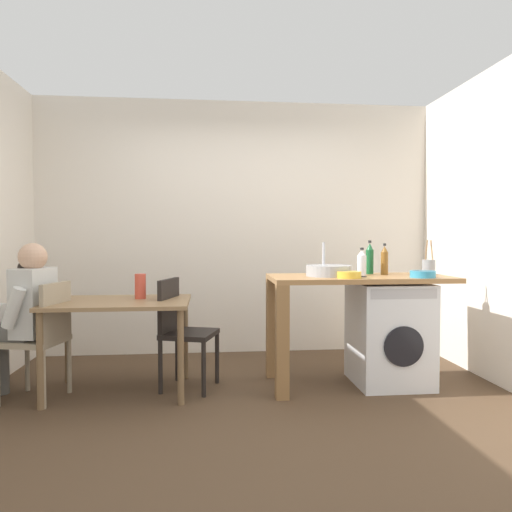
# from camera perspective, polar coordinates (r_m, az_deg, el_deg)

# --- Properties ---
(ground_plane) EXTENTS (5.46, 5.46, 0.00)m
(ground_plane) POSITION_cam_1_polar(r_m,az_deg,el_deg) (3.59, -0.56, -17.95)
(ground_plane) COLOR #4C3826
(wall_back) EXTENTS (4.60, 0.10, 2.70)m
(wall_back) POSITION_cam_1_polar(r_m,az_deg,el_deg) (5.12, -2.33, 3.45)
(wall_back) COLOR silver
(wall_back) RESTS_ON ground_plane
(dining_table) EXTENTS (1.10, 0.76, 0.74)m
(dining_table) POSITION_cam_1_polar(r_m,az_deg,el_deg) (3.92, -16.21, -6.60)
(dining_table) COLOR olive
(dining_table) RESTS_ON ground_plane
(chair_person_seat) EXTENTS (0.48, 0.48, 0.90)m
(chair_person_seat) POSITION_cam_1_polar(r_m,az_deg,el_deg) (3.97, -24.38, -8.59)
(chair_person_seat) COLOR gray
(chair_person_seat) RESTS_ON ground_plane
(chair_opposite) EXTENTS (0.50, 0.50, 0.90)m
(chair_opposite) POSITION_cam_1_polar(r_m,az_deg,el_deg) (3.96, -9.09, -8.45)
(chair_opposite) COLOR black
(chair_opposite) RESTS_ON ground_plane
(seated_person) EXTENTS (0.54, 0.54, 1.20)m
(seated_person) POSITION_cam_1_polar(r_m,az_deg,el_deg) (4.03, -26.38, -6.11)
(seated_person) COLOR #595651
(seated_person) RESTS_ON ground_plane
(kitchen_counter) EXTENTS (1.50, 0.68, 0.92)m
(kitchen_counter) POSITION_cam_1_polar(r_m,az_deg,el_deg) (3.99, 9.52, -4.68)
(kitchen_counter) COLOR #9E7042
(kitchen_counter) RESTS_ON ground_plane
(washing_machine) EXTENTS (0.60, 0.61, 0.86)m
(washing_machine) POSITION_cam_1_polar(r_m,az_deg,el_deg) (4.19, 15.83, -8.99)
(washing_machine) COLOR silver
(washing_machine) RESTS_ON ground_plane
(sink_basin) EXTENTS (0.38, 0.38, 0.09)m
(sink_basin) POSITION_cam_1_polar(r_m,az_deg,el_deg) (3.96, 8.82, -1.77)
(sink_basin) COLOR #9EA0A5
(sink_basin) RESTS_ON kitchen_counter
(tap) EXTENTS (0.02, 0.02, 0.28)m
(tap) POSITION_cam_1_polar(r_m,az_deg,el_deg) (4.13, 8.20, -0.29)
(tap) COLOR #B2B2B7
(tap) RESTS_ON kitchen_counter
(bottle_tall_green) EXTENTS (0.08, 0.08, 0.24)m
(bottle_tall_green) POSITION_cam_1_polar(r_m,az_deg,el_deg) (4.11, 12.70, -0.80)
(bottle_tall_green) COLOR silver
(bottle_tall_green) RESTS_ON kitchen_counter
(bottle_squat_brown) EXTENTS (0.07, 0.07, 0.30)m
(bottle_squat_brown) POSITION_cam_1_polar(r_m,az_deg,el_deg) (4.26, 13.62, -0.34)
(bottle_squat_brown) COLOR #19592D
(bottle_squat_brown) RESTS_ON kitchen_counter
(bottle_clear_small) EXTENTS (0.06, 0.06, 0.27)m
(bottle_clear_small) POSITION_cam_1_polar(r_m,az_deg,el_deg) (4.20, 15.31, -0.54)
(bottle_clear_small) COLOR brown
(bottle_clear_small) RESTS_ON kitchen_counter
(mixing_bowl) EXTENTS (0.19, 0.19, 0.05)m
(mixing_bowl) POSITION_cam_1_polar(r_m,az_deg,el_deg) (3.80, 11.23, -2.19)
(mixing_bowl) COLOR gold
(mixing_bowl) RESTS_ON kitchen_counter
(utensil_crock) EXTENTS (0.11, 0.11, 0.30)m
(utensil_crock) POSITION_cam_1_polar(r_m,az_deg,el_deg) (4.32, 20.20, -1.23)
(utensil_crock) COLOR gray
(utensil_crock) RESTS_ON kitchen_counter
(colander) EXTENTS (0.20, 0.20, 0.06)m
(colander) POSITION_cam_1_polar(r_m,az_deg,el_deg) (4.00, 19.56, -2.04)
(colander) COLOR teal
(colander) RESTS_ON kitchen_counter
(vase) EXTENTS (0.09, 0.09, 0.20)m
(vase) POSITION_cam_1_polar(r_m,az_deg,el_deg) (3.97, -13.85, -3.58)
(vase) COLOR #D84C38
(vase) RESTS_ON dining_table
(scissors) EXTENTS (0.15, 0.06, 0.01)m
(scissors) POSITION_cam_1_polar(r_m,az_deg,el_deg) (3.93, 12.19, -2.43)
(scissors) COLOR #B2B2B7
(scissors) RESTS_ON kitchen_counter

